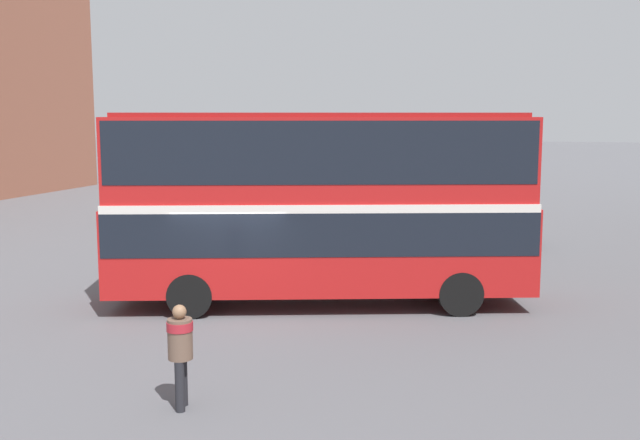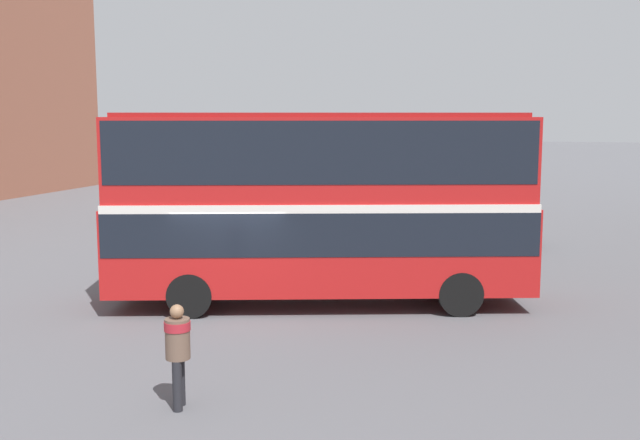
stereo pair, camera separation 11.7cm
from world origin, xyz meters
The scene contains 5 objects.
ground_plane centered at (0.00, 0.00, 0.00)m, with size 240.00×240.00×0.00m, color #5B5B60.
double_decker_bus centered at (1.66, 1.27, 2.71)m, with size 10.49×5.46×4.74m.
pedestrian_foreground centered at (1.31, -5.71, 1.05)m, with size 0.52×0.52×1.71m.
parked_car_kerb_near centered at (-9.30, 16.05, 0.74)m, with size 4.46×2.23×1.46m.
parked_car_kerb_far centered at (4.47, 11.40, 0.76)m, with size 4.57×1.97×1.48m.
Camera 2 is at (6.70, -16.17, 4.70)m, focal length 42.00 mm.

